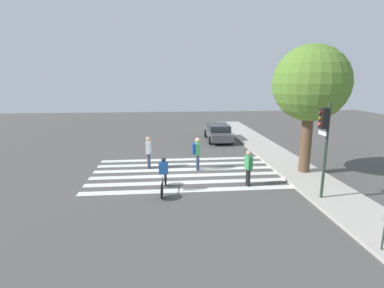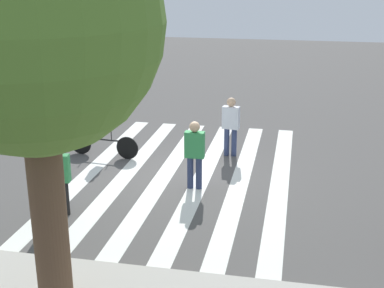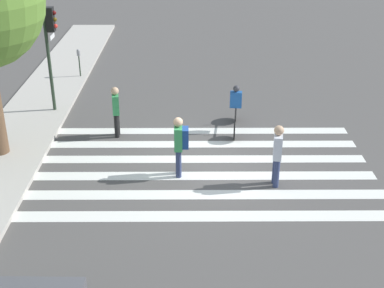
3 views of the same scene
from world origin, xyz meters
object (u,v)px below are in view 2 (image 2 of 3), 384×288
(pedestrian_child_with_backpack, at_px, (231,123))
(street_tree, at_px, (31,27))
(pedestrian_adult_blue_shirt, at_px, (60,175))
(cyclist_far_lane, at_px, (103,129))
(pedestrian_adult_yellow_jacket, at_px, (195,149))

(pedestrian_child_with_backpack, bearing_deg, street_tree, 86.09)
(pedestrian_adult_blue_shirt, height_order, cyclist_far_lane, pedestrian_adult_blue_shirt)
(pedestrian_adult_blue_shirt, bearing_deg, cyclist_far_lane, -91.72)
(street_tree, relative_size, cyclist_far_lane, 2.97)
(street_tree, distance_m, pedestrian_adult_blue_shirt, 5.38)
(pedestrian_adult_blue_shirt, relative_size, cyclist_far_lane, 0.77)
(cyclist_far_lane, bearing_deg, pedestrian_child_with_backpack, -161.24)
(pedestrian_adult_blue_shirt, height_order, pedestrian_child_with_backpack, pedestrian_child_with_backpack)
(street_tree, bearing_deg, pedestrian_adult_blue_shirt, -66.92)
(pedestrian_adult_blue_shirt, bearing_deg, pedestrian_adult_yellow_jacket, -150.01)
(pedestrian_adult_blue_shirt, distance_m, pedestrian_adult_yellow_jacket, 3.53)
(pedestrian_child_with_backpack, distance_m, cyclist_far_lane, 3.91)
(street_tree, relative_size, pedestrian_adult_blue_shirt, 3.87)
(street_tree, distance_m, cyclist_far_lane, 8.72)
(pedestrian_adult_blue_shirt, distance_m, cyclist_far_lane, 4.07)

